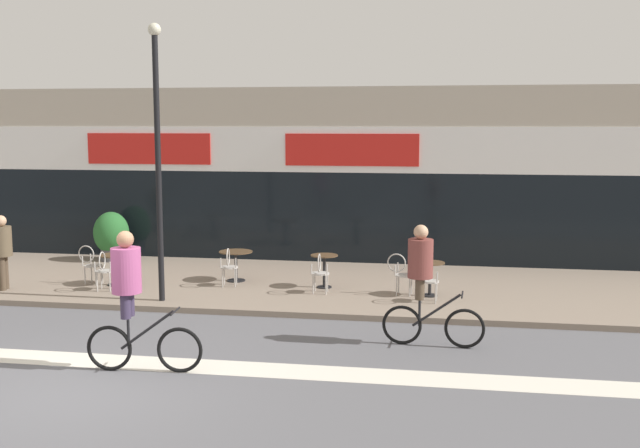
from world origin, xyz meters
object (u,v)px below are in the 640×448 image
object	(u,v)px
bistro_table_0	(116,263)
cyclist_1	(131,291)
cafe_chair_0_near	(104,268)
lamp_post	(158,145)
bistro_table_2	(324,265)
bistro_table_3	(430,272)
cafe_chair_0_side	(90,262)
bistro_table_1	(236,259)
cafe_chair_3_near	(429,278)
pedestrian_near_end	(2,246)
cyclist_0	(424,277)
planter_pot	(111,235)
cafe_chair_3_side	(401,271)
cafe_chair_2_near	(320,270)
cafe_chair_1_near	(229,264)

from	to	relation	value
bistro_table_0	cyclist_1	bearing A→B (deg)	-63.01
cafe_chair_0_near	lamp_post	world-z (taller)	lamp_post
bistro_table_2	bistro_table_3	distance (m)	2.41
cafe_chair_0_side	bistro_table_1	bearing A→B (deg)	20.34
cafe_chair_0_near	cafe_chair_3_near	size ratio (longest dim) A/B	1.00
cafe_chair_3_near	pedestrian_near_end	distance (m)	9.41
cafe_chair_0_side	cyclist_0	size ratio (longest dim) A/B	0.43
cafe_chair_0_near	cyclist_1	size ratio (longest dim) A/B	0.41
cafe_chair_3_near	planter_pot	world-z (taller)	planter_pot
bistro_table_2	pedestrian_near_end	size ratio (longest dim) A/B	0.45
cafe_chair_3_near	cafe_chair_0_near	bearing A→B (deg)	94.50
cafe_chair_3_side	bistro_table_2	bearing A→B (deg)	171.24
planter_pot	cyclist_0	xyz separation A→B (m)	(8.53, -6.15, 0.39)
lamp_post	cyclist_1	size ratio (longest dim) A/B	2.59
cyclist_1	pedestrian_near_end	distance (m)	6.69
bistro_table_3	cyclist_0	distance (m)	3.35
bistro_table_0	bistro_table_3	xyz separation A→B (m)	(7.13, 0.07, 0.01)
lamp_post	pedestrian_near_end	xyz separation A→B (m)	(-3.87, 0.42, -2.25)
bistro_table_0	bistro_table_2	xyz separation A→B (m)	(4.76, 0.52, 0.02)
cafe_chair_0_near	cyclist_0	xyz separation A→B (m)	(7.07, -2.60, 0.57)
cafe_chair_0_near	cyclist_1	xyz separation A→B (m)	(2.70, -4.69, 0.63)
cafe_chair_2_near	cafe_chair_1_near	bearing A→B (deg)	78.10
cafe_chair_0_side	cyclist_1	world-z (taller)	cyclist_1
cafe_chair_3_side	planter_pot	distance (m)	8.45
cyclist_1	cyclist_0	bearing A→B (deg)	21.09
cafe_chair_2_near	cafe_chair_0_near	bearing A→B (deg)	94.08
bistro_table_0	planter_pot	xyz separation A→B (m)	(-1.45, 2.92, 0.19)
cafe_chair_0_near	cafe_chair_3_side	distance (m)	6.53
bistro_table_2	cyclist_1	bearing A→B (deg)	-109.32
bistro_table_1	cafe_chair_2_near	bearing A→B (deg)	-24.65
cafe_chair_3_near	bistro_table_1	bearing A→B (deg)	76.25
pedestrian_near_end	bistro_table_2	bearing A→B (deg)	0.69
planter_pot	cafe_chair_1_near	bearing A→B (deg)	-33.21
cafe_chair_0_near	cafe_chair_2_near	bearing A→B (deg)	-91.25
bistro_table_2	cafe_chair_3_side	distance (m)	1.80
cafe_chair_2_near	cyclist_1	world-z (taller)	cyclist_1
cyclist_0	cafe_chair_0_side	bearing A→B (deg)	160.31
cafe_chair_3_side	pedestrian_near_end	xyz separation A→B (m)	(-8.77, -0.93, 0.48)
bistro_table_0	cafe_chair_0_side	world-z (taller)	cafe_chair_0_side
cafe_chair_2_near	lamp_post	bearing A→B (deg)	108.02
bistro_table_2	cafe_chair_2_near	distance (m)	0.63
cafe_chair_0_near	bistro_table_1	bearing A→B (deg)	-67.11
bistro_table_3	cyclist_1	bearing A→B (deg)	-129.32
cafe_chair_3_near	pedestrian_near_end	world-z (taller)	pedestrian_near_end
cafe_chair_1_near	cafe_chair_3_side	xyz separation A→B (m)	(3.90, -0.19, 0.00)
lamp_post	bistro_table_2	bearing A→B (deg)	29.51
bistro_table_1	bistro_table_2	bearing A→B (deg)	-9.67
bistro_table_1	cafe_chair_0_near	size ratio (longest dim) A/B	0.87
cyclist_0	cafe_chair_2_near	bearing A→B (deg)	129.66
bistro_table_1	bistro_table_3	distance (m)	4.61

